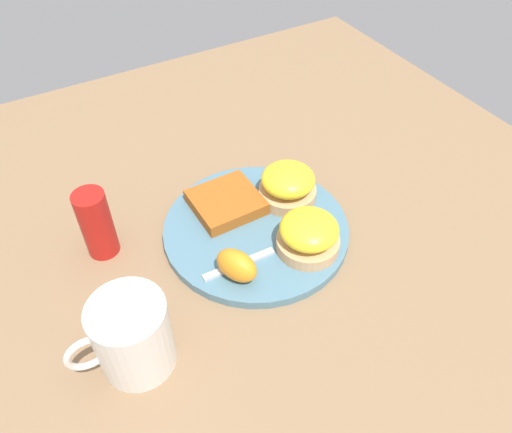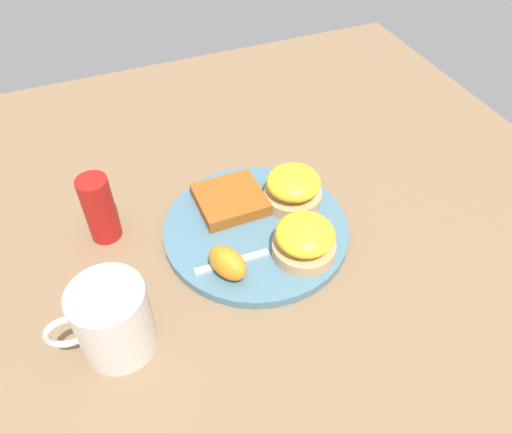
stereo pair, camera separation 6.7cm
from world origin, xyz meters
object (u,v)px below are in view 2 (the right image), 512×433
object	(u,v)px
sandwich_benedict_left	(305,239)
cup	(112,320)
orange_wedge	(228,263)
fork	(273,250)
sandwich_benedict_right	(293,188)
hashbrown_patty	(230,200)
condiment_bottle	(99,209)

from	to	relation	value
sandwich_benedict_left	cup	bearing A→B (deg)	7.94
orange_wedge	fork	bearing A→B (deg)	-170.09
sandwich_benedict_right	orange_wedge	distance (m)	0.17
sandwich_benedict_right	fork	xyz separation A→B (m)	(0.07, 0.08, -0.03)
sandwich_benedict_left	orange_wedge	size ratio (longest dim) A/B	1.47
sandwich_benedict_left	fork	distance (m)	0.05
orange_wedge	fork	xyz separation A→B (m)	(-0.07, -0.01, -0.02)
sandwich_benedict_right	hashbrown_patty	world-z (taller)	sandwich_benedict_right
orange_wedge	hashbrown_patty	bearing A→B (deg)	-111.29
hashbrown_patty	cup	bearing A→B (deg)	39.18
fork	cup	world-z (taller)	cup
sandwich_benedict_left	fork	world-z (taller)	sandwich_benedict_left
condiment_bottle	hashbrown_patty	bearing A→B (deg)	173.19
sandwich_benedict_right	orange_wedge	bearing A→B (deg)	34.49
sandwich_benedict_left	condiment_bottle	distance (m)	0.29
sandwich_benedict_right	hashbrown_patty	size ratio (longest dim) A/B	0.90
hashbrown_patty	condiment_bottle	distance (m)	0.19
cup	condiment_bottle	xyz separation A→B (m)	(-0.02, -0.19, 0.00)
fork	hashbrown_patty	bearing A→B (deg)	-78.36
condiment_bottle	orange_wedge	bearing A→B (deg)	133.18
hashbrown_patty	condiment_bottle	world-z (taller)	condiment_bottle
sandwich_benedict_left	hashbrown_patty	world-z (taller)	sandwich_benedict_left
sandwich_benedict_left	fork	bearing A→B (deg)	-24.95
hashbrown_patty	orange_wedge	xyz separation A→B (m)	(0.05, 0.12, 0.01)
sandwich_benedict_left	fork	xyz separation A→B (m)	(0.04, -0.02, -0.03)
orange_wedge	condiment_bottle	bearing A→B (deg)	-46.82
sandwich_benedict_left	sandwich_benedict_right	size ratio (longest dim) A/B	1.00
hashbrown_patty	fork	xyz separation A→B (m)	(-0.02, 0.11, -0.01)
sandwich_benedict_right	cup	bearing A→B (deg)	25.02
sandwich_benedict_right	hashbrown_patty	bearing A→B (deg)	-17.49
cup	hashbrown_patty	bearing A→B (deg)	-140.82
cup	sandwich_benedict_left	bearing A→B (deg)	-172.06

